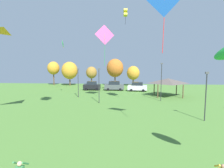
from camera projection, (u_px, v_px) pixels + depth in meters
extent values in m
sphere|color=#A87A5B|center=(223.00, 166.00, 8.19)|extent=(0.20, 0.20, 0.20)
cylinder|color=gold|center=(217.00, 166.00, 8.31)|extent=(0.08, 0.46, 0.35)
sphere|color=#DBAD89|center=(20.00, 164.00, 8.09)|extent=(0.23, 0.23, 0.23)
cylinder|color=#3D844C|center=(16.00, 163.00, 8.21)|extent=(0.08, 0.51, 0.39)
cylinder|color=#3D844C|center=(25.00, 163.00, 8.18)|extent=(0.08, 0.51, 0.39)
cube|color=green|center=(63.00, 44.00, 34.55)|extent=(0.36, 1.53, 1.55)
cylinder|color=orange|center=(63.00, 44.00, 34.53)|extent=(0.26, 0.11, 1.40)
cube|color=yellow|center=(125.00, 10.00, 33.06)|extent=(0.79, 0.87, 0.61)
cube|color=yellow|center=(125.00, 15.00, 33.14)|extent=(0.79, 0.87, 0.61)
cylinder|color=black|center=(124.00, 12.00, 32.80)|extent=(0.02, 0.02, 1.16)
cylinder|color=black|center=(127.00, 12.00, 32.75)|extent=(0.02, 0.02, 1.16)
cylinder|color=black|center=(124.00, 13.00, 33.46)|extent=(0.02, 0.02, 1.16)
cylinder|color=black|center=(127.00, 13.00, 33.41)|extent=(0.02, 0.02, 1.16)
cylinder|color=black|center=(125.00, 20.00, 33.25)|extent=(0.08, 0.27, 1.55)
pyramid|color=orange|center=(4.00, 38.00, 19.02)|extent=(3.58, 4.15, 0.43)
cylinder|color=red|center=(163.00, 35.00, 14.12)|extent=(0.20, 0.44, 2.88)
cube|color=#E54C93|center=(105.00, 35.00, 29.23)|extent=(3.14, 1.38, 3.38)
cylinder|color=green|center=(105.00, 35.00, 29.21)|extent=(0.19, 0.64, 3.04)
cylinder|color=green|center=(105.00, 55.00, 29.59)|extent=(0.19, 0.52, 3.42)
cube|color=black|center=(92.00, 87.00, 43.85)|extent=(4.29, 1.94, 1.10)
cube|color=#1E232D|center=(92.00, 83.00, 43.75)|extent=(2.38, 1.72, 0.77)
cylinder|color=black|center=(97.00, 89.00, 42.99)|extent=(0.65, 0.25, 0.64)
cylinder|color=black|center=(98.00, 88.00, 44.75)|extent=(0.65, 0.25, 0.64)
cylinder|color=black|center=(86.00, 89.00, 43.07)|extent=(0.65, 0.25, 0.64)
cylinder|color=black|center=(87.00, 88.00, 44.83)|extent=(0.65, 0.25, 0.64)
cube|color=#4C5156|center=(114.00, 87.00, 43.47)|extent=(4.82, 1.96, 1.14)
cube|color=#1E232D|center=(114.00, 83.00, 43.37)|extent=(2.66, 1.77, 0.80)
cylinder|color=black|center=(120.00, 90.00, 42.51)|extent=(0.64, 0.23, 0.64)
cylinder|color=black|center=(120.00, 89.00, 44.38)|extent=(0.64, 0.23, 0.64)
cylinder|color=black|center=(108.00, 89.00, 42.68)|extent=(0.64, 0.23, 0.64)
cylinder|color=black|center=(109.00, 88.00, 44.55)|extent=(0.64, 0.23, 0.64)
cube|color=silver|center=(137.00, 88.00, 41.95)|extent=(4.75, 2.40, 1.11)
cube|color=#1E232D|center=(137.00, 84.00, 41.85)|extent=(2.69, 2.02, 0.78)
cylinder|color=black|center=(143.00, 91.00, 40.82)|extent=(0.66, 0.29, 0.64)
cylinder|color=black|center=(143.00, 90.00, 42.67)|extent=(0.66, 0.29, 0.64)
cylinder|color=black|center=(131.00, 90.00, 41.35)|extent=(0.66, 0.29, 0.64)
cylinder|color=black|center=(132.00, 89.00, 43.19)|extent=(0.66, 0.29, 0.64)
cylinder|color=brown|center=(158.00, 91.00, 33.19)|extent=(0.20, 0.20, 2.60)
cylinder|color=brown|center=(183.00, 91.00, 32.85)|extent=(0.20, 0.20, 2.60)
cylinder|color=brown|center=(154.00, 88.00, 37.37)|extent=(0.20, 0.20, 2.60)
cylinder|color=brown|center=(176.00, 89.00, 37.03)|extent=(0.20, 0.20, 2.60)
pyramid|color=#564C47|center=(168.00, 81.00, 34.92)|extent=(6.05, 5.46, 1.00)
cylinder|color=#2D2D33|center=(99.00, 87.00, 28.51)|extent=(0.12, 0.12, 5.45)
cube|color=#4C4C51|center=(99.00, 69.00, 28.21)|extent=(0.36, 0.20, 0.24)
cylinder|color=#2D2D33|center=(206.00, 98.00, 19.24)|extent=(0.12, 0.12, 5.24)
cube|color=#4C4C51|center=(207.00, 73.00, 18.95)|extent=(0.36, 0.20, 0.24)
cylinder|color=#2D2D33|center=(161.00, 83.00, 30.11)|extent=(0.12, 0.12, 6.36)
cube|color=#4C4C51|center=(162.00, 64.00, 29.76)|extent=(0.36, 0.20, 0.24)
cylinder|color=#2D2D33|center=(78.00, 84.00, 33.74)|extent=(0.12, 0.12, 5.33)
cube|color=#4C4C51|center=(78.00, 69.00, 33.45)|extent=(0.36, 0.20, 0.24)
cylinder|color=brown|center=(54.00, 79.00, 54.86)|extent=(0.36, 0.36, 3.98)
ellipsoid|color=gold|center=(53.00, 68.00, 54.50)|extent=(3.70, 3.70, 4.07)
cylinder|color=brown|center=(70.00, 81.00, 53.96)|extent=(0.36, 0.36, 2.81)
ellipsoid|color=gold|center=(70.00, 71.00, 53.63)|extent=(4.86, 4.86, 5.35)
cylinder|color=brown|center=(92.00, 81.00, 54.69)|extent=(0.36, 0.36, 2.72)
ellipsoid|color=olive|center=(91.00, 73.00, 54.42)|extent=(3.37, 3.37, 3.71)
cylinder|color=brown|center=(115.00, 80.00, 53.71)|extent=(0.36, 0.36, 3.51)
ellipsoid|color=#BC6623|center=(115.00, 68.00, 53.32)|extent=(5.08, 5.08, 5.59)
cylinder|color=brown|center=(133.00, 82.00, 52.72)|extent=(0.36, 0.36, 2.52)
ellipsoid|color=gold|center=(133.00, 73.00, 52.44)|extent=(3.80, 3.80, 4.18)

